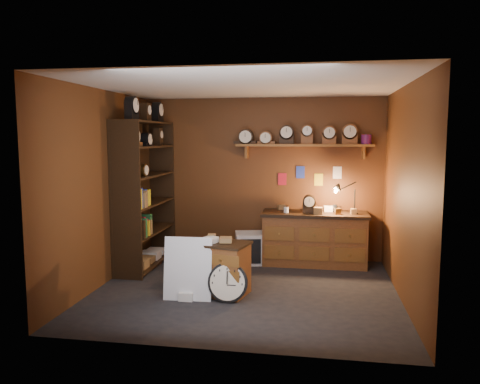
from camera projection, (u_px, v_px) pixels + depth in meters
name	position (u px, v px, depth m)	size (l,w,h in m)	color
floor	(246.00, 290.00, 6.29)	(4.00, 4.00, 0.00)	black
room_shell	(250.00, 162.00, 6.18)	(4.02, 3.62, 2.71)	#562F14
shelving_unit	(143.00, 188.00, 7.39)	(0.47, 1.60, 2.58)	black
workbench	(314.00, 236.00, 7.53)	(1.69, 0.66, 1.36)	brown
low_cabinet	(224.00, 266.00, 6.09)	(0.71, 0.64, 0.78)	brown
big_round_clock	(228.00, 283.00, 5.83)	(0.50, 0.17, 0.50)	black
white_panel	(188.00, 299.00, 5.96)	(0.61, 0.03, 0.82)	silver
mini_fridge	(250.00, 248.00, 7.64)	(0.57, 0.59, 0.50)	silver
floor_box_a	(185.00, 279.00, 6.56)	(0.25, 0.21, 0.15)	olive
floor_box_b	(187.00, 295.00, 5.94)	(0.18, 0.22, 0.11)	white
floor_box_c	(216.00, 278.00, 6.52)	(0.25, 0.21, 0.19)	olive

